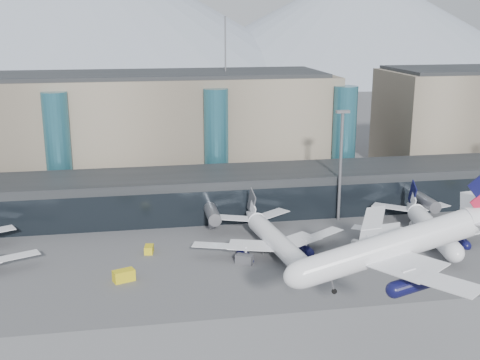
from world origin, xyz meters
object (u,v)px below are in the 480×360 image
at_px(jet_parked_mid, 270,230).
at_px(veh_g, 357,243).
at_px(veh_d, 413,225).
at_px(veh_c, 244,259).
at_px(veh_h, 124,276).
at_px(jet_parked_right, 428,220).
at_px(hero_jet, 409,236).
at_px(lightmast_mid, 341,159).
at_px(veh_b, 149,249).

distance_m(jet_parked_mid, veh_g, 18.47).
bearing_deg(veh_d, veh_c, 143.29).
height_order(veh_c, veh_h, veh_h).
distance_m(jet_parked_right, veh_g, 16.59).
bearing_deg(veh_h, veh_d, -5.55).
height_order(hero_jet, veh_d, hero_jet).
relative_size(veh_d, veh_g, 1.36).
relative_size(lightmast_mid, veh_b, 9.54).
bearing_deg(veh_g, hero_jet, -51.26).
distance_m(jet_parked_right, veh_d, 7.38).
bearing_deg(veh_b, veh_h, 167.81).
height_order(veh_d, veh_g, veh_d).
xyz_separation_m(hero_jet, jet_parked_right, (25.41, 42.46, -13.71)).
bearing_deg(lightmast_mid, jet_parked_right, -47.51).
xyz_separation_m(jet_parked_right, veh_h, (-63.24, -10.33, -3.11)).
height_order(veh_b, veh_h, veh_h).
height_order(veh_c, veh_g, veh_c).
bearing_deg(veh_g, lightmast_mid, 135.31).
xyz_separation_m(veh_g, veh_h, (-47.09, -8.99, 0.44)).
height_order(jet_parked_right, veh_b, jet_parked_right).
height_order(hero_jet, veh_g, hero_jet).
bearing_deg(veh_d, veh_h, 140.61).
xyz_separation_m(veh_d, veh_h, (-63.30, -16.92, 0.24)).
height_order(jet_parked_mid, jet_parked_right, jet_parked_mid).
xyz_separation_m(veh_c, veh_d, (40.68, 12.93, -0.10)).
distance_m(jet_parked_right, veh_c, 41.24).
xyz_separation_m(hero_jet, jet_parked_mid, (-8.81, 42.46, -13.71)).
bearing_deg(veh_d, lightmast_mid, 93.47).
bearing_deg(lightmast_mid, veh_d, -32.18).
bearing_deg(veh_d, veh_g, 151.72).
distance_m(jet_parked_mid, veh_d, 35.07).
height_order(jet_parked_right, veh_c, jet_parked_right).
distance_m(veh_b, veh_g, 42.44).
bearing_deg(jet_parked_mid, jet_parked_right, -97.32).
bearing_deg(jet_parked_right, hero_jet, 158.14).
height_order(lightmast_mid, veh_g, lightmast_mid).
height_order(lightmast_mid, jet_parked_mid, lightmast_mid).
xyz_separation_m(lightmast_mid, veh_g, (-1.83, -16.99, -13.82)).
relative_size(lightmast_mid, veh_d, 9.12).
bearing_deg(jet_parked_mid, veh_g, -101.60).
distance_m(hero_jet, veh_d, 57.83).
bearing_deg(lightmast_mid, jet_parked_mid, -141.85).
distance_m(veh_b, veh_d, 58.65).
relative_size(veh_b, veh_g, 1.30).
distance_m(lightmast_mid, veh_b, 48.06).
distance_m(lightmast_mid, jet_parked_right, 23.56).
bearing_deg(jet_parked_mid, hero_jet, -175.59).
bearing_deg(veh_g, veh_b, -133.49).
distance_m(veh_d, veh_g, 18.05).
relative_size(jet_parked_right, veh_c, 10.37).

